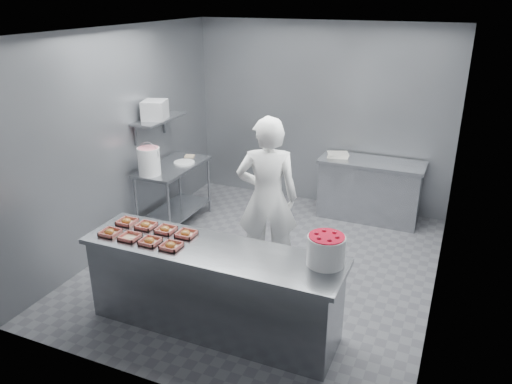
# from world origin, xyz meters

# --- Properties ---
(floor) EXTENTS (4.50, 4.50, 0.00)m
(floor) POSITION_xyz_m (0.00, 0.00, 0.00)
(floor) COLOR #4C4C51
(floor) RESTS_ON ground
(ceiling) EXTENTS (4.50, 4.50, 0.00)m
(ceiling) POSITION_xyz_m (0.00, 0.00, 2.80)
(ceiling) COLOR white
(ceiling) RESTS_ON wall_back
(wall_back) EXTENTS (4.00, 0.04, 2.80)m
(wall_back) POSITION_xyz_m (0.00, 2.25, 1.40)
(wall_back) COLOR slate
(wall_back) RESTS_ON ground
(wall_left) EXTENTS (0.04, 4.50, 2.80)m
(wall_left) POSITION_xyz_m (-2.00, 0.00, 1.40)
(wall_left) COLOR slate
(wall_left) RESTS_ON ground
(wall_right) EXTENTS (0.04, 4.50, 2.80)m
(wall_right) POSITION_xyz_m (2.00, 0.00, 1.40)
(wall_right) COLOR slate
(wall_right) RESTS_ON ground
(service_counter) EXTENTS (2.60, 0.70, 0.90)m
(service_counter) POSITION_xyz_m (0.00, -1.35, 0.45)
(service_counter) COLOR slate
(service_counter) RESTS_ON ground
(prep_table) EXTENTS (0.60, 1.20, 0.90)m
(prep_table) POSITION_xyz_m (-1.65, 0.60, 0.59)
(prep_table) COLOR slate
(prep_table) RESTS_ON ground
(back_counter) EXTENTS (1.50, 0.60, 0.90)m
(back_counter) POSITION_xyz_m (0.90, 1.90, 0.45)
(back_counter) COLOR slate
(back_counter) RESTS_ON ground
(wall_shelf) EXTENTS (0.35, 0.90, 0.03)m
(wall_shelf) POSITION_xyz_m (-1.82, 0.60, 1.55)
(wall_shelf) COLOR slate
(wall_shelf) RESTS_ON wall_left
(tray_0) EXTENTS (0.19, 0.18, 0.06)m
(tray_0) POSITION_xyz_m (-1.08, -1.49, 0.92)
(tray_0) COLOR tan
(tray_0) RESTS_ON service_counter
(tray_1) EXTENTS (0.19, 0.18, 0.04)m
(tray_1) POSITION_xyz_m (-0.84, -1.49, 0.92)
(tray_1) COLOR tan
(tray_1) RESTS_ON service_counter
(tray_2) EXTENTS (0.19, 0.18, 0.06)m
(tray_2) POSITION_xyz_m (-0.60, -1.49, 0.92)
(tray_2) COLOR tan
(tray_2) RESTS_ON service_counter
(tray_3) EXTENTS (0.19, 0.18, 0.06)m
(tray_3) POSITION_xyz_m (-0.36, -1.49, 0.92)
(tray_3) COLOR tan
(tray_3) RESTS_ON service_counter
(tray_4) EXTENTS (0.19, 0.18, 0.06)m
(tray_4) POSITION_xyz_m (-1.08, -1.21, 0.92)
(tray_4) COLOR tan
(tray_4) RESTS_ON service_counter
(tray_5) EXTENTS (0.19, 0.18, 0.06)m
(tray_5) POSITION_xyz_m (-0.84, -1.21, 0.92)
(tray_5) COLOR tan
(tray_5) RESTS_ON service_counter
(tray_6) EXTENTS (0.19, 0.18, 0.06)m
(tray_6) POSITION_xyz_m (-0.60, -1.21, 0.92)
(tray_6) COLOR tan
(tray_6) RESTS_ON service_counter
(tray_7) EXTENTS (0.19, 0.18, 0.06)m
(tray_7) POSITION_xyz_m (-0.36, -1.21, 0.92)
(tray_7) COLOR tan
(tray_7) RESTS_ON service_counter
(worker) EXTENTS (0.82, 0.68, 1.94)m
(worker) POSITION_xyz_m (0.09, -0.14, 0.97)
(worker) COLOR white
(worker) RESTS_ON ground
(strawberry_tub) EXTENTS (0.34, 0.34, 0.28)m
(strawberry_tub) POSITION_xyz_m (1.08, -1.20, 1.05)
(strawberry_tub) COLOR silver
(strawberry_tub) RESTS_ON service_counter
(glaze_bucket) EXTENTS (0.31, 0.29, 0.45)m
(glaze_bucket) POSITION_xyz_m (-1.73, 0.16, 1.10)
(glaze_bucket) COLOR silver
(glaze_bucket) RESTS_ON prep_table
(bucket_lid) EXTENTS (0.36, 0.36, 0.02)m
(bucket_lid) POSITION_xyz_m (-1.55, 0.74, 0.91)
(bucket_lid) COLOR silver
(bucket_lid) RESTS_ON prep_table
(rag) EXTENTS (0.16, 0.15, 0.02)m
(rag) POSITION_xyz_m (-1.63, 1.04, 0.91)
(rag) COLOR #CCB28C
(rag) RESTS_ON prep_table
(appliance) EXTENTS (0.38, 0.41, 0.25)m
(appliance) POSITION_xyz_m (-1.82, 0.52, 1.69)
(appliance) COLOR gray
(appliance) RESTS_ON wall_shelf
(paper_stack) EXTENTS (0.34, 0.28, 0.06)m
(paper_stack) POSITION_xyz_m (0.39, 1.90, 0.93)
(paper_stack) COLOR silver
(paper_stack) RESTS_ON back_counter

